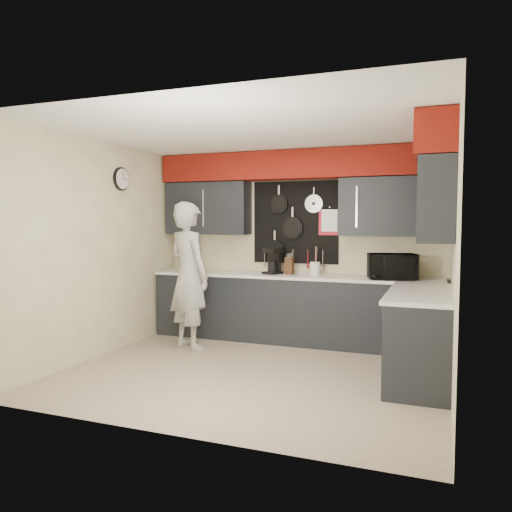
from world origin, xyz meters
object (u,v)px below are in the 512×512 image
at_px(coffee_maker, 273,260).
at_px(person, 189,276).
at_px(utensil_crock, 315,269).
at_px(microwave, 392,266).
at_px(knife_block, 289,266).

relative_size(coffee_maker, person, 0.19).
bearing_deg(utensil_crock, microwave, -6.63).
height_order(utensil_crock, coffee_maker, coffee_maker).
xyz_separation_m(coffee_maker, person, (-0.86, -0.83, -0.16)).
height_order(microwave, person, person).
relative_size(knife_block, utensil_crock, 1.29).
height_order(microwave, coffee_maker, coffee_maker).
xyz_separation_m(knife_block, coffee_maker, (-0.23, -0.01, 0.07)).
relative_size(utensil_crock, coffee_maker, 0.50).
relative_size(microwave, utensil_crock, 3.25).
bearing_deg(person, microwave, -134.62).
relative_size(knife_block, coffee_maker, 0.64).
relative_size(utensil_crock, person, 0.09).
height_order(coffee_maker, person, person).
distance_m(knife_block, coffee_maker, 0.24).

